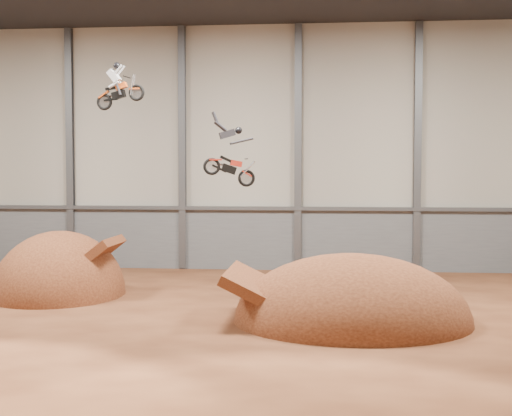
{
  "coord_description": "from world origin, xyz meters",
  "views": [
    {
      "loc": [
        4.86,
        -25.72,
        5.83
      ],
      "look_at": [
        1.98,
        4.0,
        4.17
      ],
      "focal_mm": 50.0,
      "sensor_mm": 36.0,
      "label": 1
    }
  ],
  "objects_px": {
    "landing_ramp": "(352,322)",
    "fmx_rider_b": "(226,150)",
    "takeoff_ramp": "(59,295)",
    "fmx_rider_a": "(122,82)"
  },
  "relations": [
    {
      "from": "fmx_rider_a",
      "to": "takeoff_ramp",
      "type": "bearing_deg",
      "value": 169.6
    },
    {
      "from": "landing_ramp",
      "to": "fmx_rider_a",
      "type": "height_order",
      "value": "fmx_rider_a"
    },
    {
      "from": "landing_ramp",
      "to": "fmx_rider_a",
      "type": "bearing_deg",
      "value": 161.02
    },
    {
      "from": "landing_ramp",
      "to": "fmx_rider_b",
      "type": "height_order",
      "value": "fmx_rider_b"
    },
    {
      "from": "takeoff_ramp",
      "to": "fmx_rider_b",
      "type": "height_order",
      "value": "fmx_rider_b"
    },
    {
      "from": "landing_ramp",
      "to": "fmx_rider_b",
      "type": "bearing_deg",
      "value": 152.61
    },
    {
      "from": "takeoff_ramp",
      "to": "landing_ramp",
      "type": "height_order",
      "value": "takeoff_ramp"
    },
    {
      "from": "landing_ramp",
      "to": "fmx_rider_b",
      "type": "distance_m",
      "value": 8.81
    },
    {
      "from": "fmx_rider_b",
      "to": "takeoff_ramp",
      "type": "bearing_deg",
      "value": 153.1
    },
    {
      "from": "takeoff_ramp",
      "to": "landing_ramp",
      "type": "relative_size",
      "value": 0.76
    }
  ]
}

